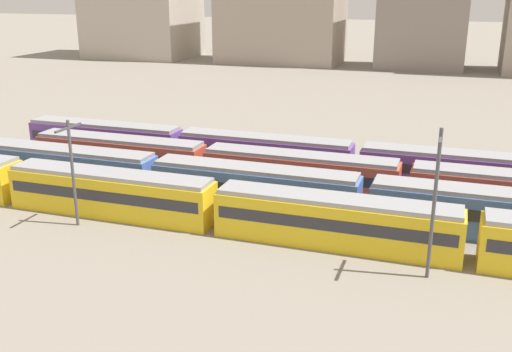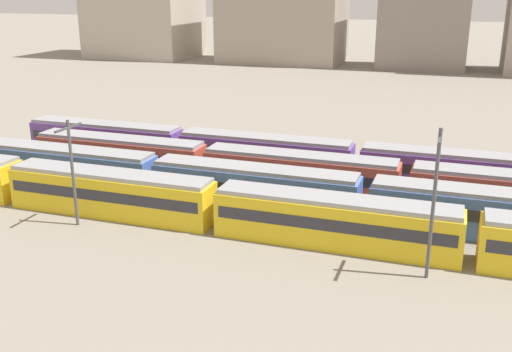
{
  "view_description": "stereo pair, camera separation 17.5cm",
  "coord_description": "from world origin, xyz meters",
  "px_view_note": "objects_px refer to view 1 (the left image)",
  "views": [
    {
      "loc": [
        34.28,
        -39.67,
        18.27
      ],
      "look_at": [
        18.11,
        7.8,
        2.04
      ],
      "focal_mm": 41.29,
      "sensor_mm": 36.0,
      "label": 1
    },
    {
      "loc": [
        34.45,
        -39.62,
        18.27
      ],
      "look_at": [
        18.11,
        7.8,
        2.04
      ],
      "focal_mm": 41.29,
      "sensor_mm": 36.0,
      "label": 2
    }
  ],
  "objects_px": {
    "train_track_3": "(458,171)",
    "catenary_pole_2": "(435,197)",
    "train_track_0": "(216,206)",
    "train_track_1": "(365,200)",
    "catenary_pole_0": "(72,168)"
  },
  "relations": [
    {
      "from": "train_track_1",
      "to": "catenary_pole_2",
      "type": "bearing_deg",
      "value": -56.83
    },
    {
      "from": "train_track_0",
      "to": "train_track_3",
      "type": "height_order",
      "value": "same"
    },
    {
      "from": "train_track_1",
      "to": "train_track_3",
      "type": "distance_m",
      "value": 12.54
    },
    {
      "from": "train_track_1",
      "to": "train_track_3",
      "type": "height_order",
      "value": "same"
    },
    {
      "from": "train_track_3",
      "to": "train_track_1",
      "type": "bearing_deg",
      "value": -123.96
    },
    {
      "from": "train_track_3",
      "to": "catenary_pole_0",
      "type": "bearing_deg",
      "value": -147.1
    },
    {
      "from": "train_track_0",
      "to": "catenary_pole_0",
      "type": "bearing_deg",
      "value": -164.83
    },
    {
      "from": "train_track_0",
      "to": "catenary_pole_2",
      "type": "distance_m",
      "value": 16.96
    },
    {
      "from": "train_track_3",
      "to": "catenary_pole_2",
      "type": "distance_m",
      "value": 19.13
    },
    {
      "from": "train_track_3",
      "to": "catenary_pole_2",
      "type": "bearing_deg",
      "value": -94.81
    },
    {
      "from": "train_track_1",
      "to": "catenary_pole_0",
      "type": "relative_size",
      "value": 8.69
    },
    {
      "from": "train_track_0",
      "to": "train_track_3",
      "type": "bearing_deg",
      "value": 41.18
    },
    {
      "from": "catenary_pole_2",
      "to": "train_track_1",
      "type": "bearing_deg",
      "value": 123.17
    },
    {
      "from": "train_track_0",
      "to": "train_track_3",
      "type": "distance_m",
      "value": 23.7
    },
    {
      "from": "train_track_0",
      "to": "train_track_1",
      "type": "bearing_deg",
      "value": 25.64
    }
  ]
}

